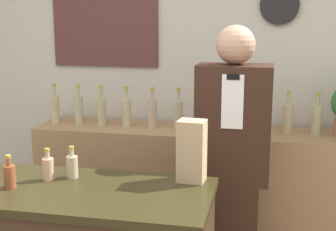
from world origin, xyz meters
name	(u,v)px	position (x,y,z in m)	size (l,w,h in m)	color
back_wall	(177,68)	(0.00, 2.00, 1.35)	(5.20, 0.09, 2.70)	beige
back_shelf	(196,192)	(0.20, 1.71, 0.47)	(2.34, 0.46, 0.95)	#9E754C
shopkeeper	(232,170)	(0.49, 1.15, 0.85)	(0.43, 0.27, 1.70)	#331E14
paper_bag	(192,151)	(0.32, 0.71, 1.08)	(0.14, 0.12, 0.31)	tan
counter_bottle_3	(9,176)	(-0.53, 0.42, 0.99)	(0.06, 0.06, 0.17)	brown
counter_bottle_4	(48,168)	(-0.40, 0.57, 0.99)	(0.06, 0.06, 0.17)	tan
counter_bottle_5	(72,166)	(-0.30, 0.63, 0.99)	(0.06, 0.06, 0.17)	tan
shelf_bottle_0	(55,108)	(-0.90, 1.72, 1.06)	(0.07, 0.07, 0.30)	tan
shelf_bottle_1	(79,109)	(-0.70, 1.72, 1.06)	(0.07, 0.07, 0.30)	#B0AF83
shelf_bottle_2	(101,111)	(-0.51, 1.69, 1.06)	(0.07, 0.07, 0.30)	tan
shelf_bottle_3	(127,112)	(-0.32, 1.70, 1.06)	(0.07, 0.07, 0.30)	tan
shelf_bottle_4	(152,112)	(-0.13, 1.71, 1.06)	(0.07, 0.07, 0.30)	tan
shelf_bottle_5	(178,113)	(0.06, 1.71, 1.06)	(0.07, 0.07, 0.30)	tan
shelf_bottle_6	(205,115)	(0.25, 1.70, 1.06)	(0.07, 0.07, 0.30)	tan
shelf_bottle_7	(232,116)	(0.44, 1.71, 1.06)	(0.07, 0.07, 0.30)	tan
shelf_bottle_8	(259,117)	(0.63, 1.71, 1.06)	(0.07, 0.07, 0.30)	tan
shelf_bottle_9	(288,118)	(0.83, 1.72, 1.06)	(0.07, 0.07, 0.30)	tan
shelf_bottle_10	(317,119)	(1.02, 1.72, 1.06)	(0.07, 0.07, 0.30)	tan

